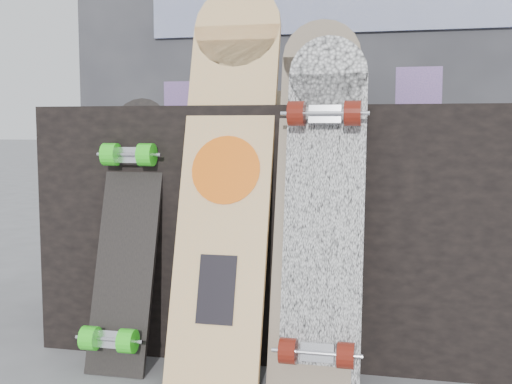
% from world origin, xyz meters
% --- Properties ---
extents(vendor_table, '(1.60, 0.60, 0.80)m').
position_xyz_m(vendor_table, '(0.00, 0.50, 0.40)').
color(vendor_table, black).
rests_on(vendor_table, ground).
extents(booth, '(2.40, 0.22, 2.20)m').
position_xyz_m(booth, '(0.00, 1.35, 1.10)').
color(booth, '#2F2F33').
rests_on(booth, ground).
extents(merch_box_purple, '(0.18, 0.12, 0.10)m').
position_xyz_m(merch_box_purple, '(-0.41, 0.64, 0.85)').
color(merch_box_purple, '#463B79').
rests_on(merch_box_purple, vendor_table).
extents(merch_box_small, '(0.14, 0.14, 0.12)m').
position_xyz_m(merch_box_small, '(0.40, 0.47, 0.86)').
color(merch_box_small, '#463B79').
rests_on(merch_box_small, vendor_table).
extents(merch_box_flat, '(0.22, 0.10, 0.06)m').
position_xyz_m(merch_box_flat, '(-0.03, 0.59, 0.83)').
color(merch_box_flat, '#D1B78C').
rests_on(merch_box_flat, vendor_table).
extents(longboard_geisha, '(0.27, 0.38, 1.18)m').
position_xyz_m(longboard_geisha, '(-0.15, 0.16, 0.62)').
color(longboard_geisha, tan).
rests_on(longboard_geisha, ground).
extents(longboard_celtic, '(0.23, 0.29, 1.06)m').
position_xyz_m(longboard_celtic, '(0.12, 0.16, 0.56)').
color(longboard_celtic, tan).
rests_on(longboard_celtic, ground).
extents(longboard_cascadia, '(0.22, 0.26, 1.00)m').
position_xyz_m(longboard_cascadia, '(0.14, 0.10, 0.51)').
color(longboard_cascadia, white).
rests_on(longboard_cascadia, ground).
extents(skateboard_dark, '(0.19, 0.33, 0.83)m').
position_xyz_m(skateboard_dark, '(-0.46, 0.14, 0.42)').
color(skateboard_dark, black).
rests_on(skateboard_dark, ground).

